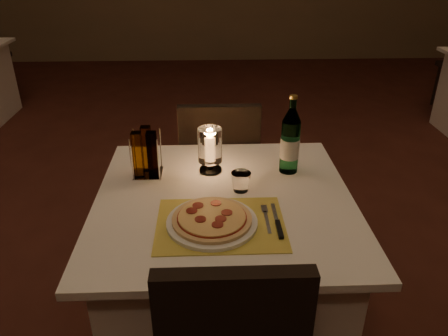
{
  "coord_description": "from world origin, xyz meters",
  "views": [
    {
      "loc": [
        0.16,
        -1.7,
        1.63
      ],
      "look_at": [
        0.22,
        -0.24,
        0.86
      ],
      "focal_mm": 35.0,
      "sensor_mm": 36.0,
      "label": 1
    }
  ],
  "objects_px": {
    "tumbler": "(241,182)",
    "water_bottle": "(290,142)",
    "pizza": "(212,218)",
    "chair_far": "(219,160)",
    "hurricane_candle": "(210,147)",
    "main_table": "(224,271)",
    "plate": "(212,222)"
  },
  "relations": [
    {
      "from": "tumbler",
      "to": "water_bottle",
      "type": "xyz_separation_m",
      "value": [
        0.22,
        0.16,
        0.1
      ]
    },
    {
      "from": "pizza",
      "to": "tumbler",
      "type": "height_order",
      "value": "tumbler"
    },
    {
      "from": "tumbler",
      "to": "chair_far",
      "type": "bearing_deg",
      "value": 95.92
    },
    {
      "from": "chair_far",
      "to": "hurricane_candle",
      "type": "height_order",
      "value": "hurricane_candle"
    },
    {
      "from": "water_bottle",
      "to": "pizza",
      "type": "bearing_deg",
      "value": -130.48
    },
    {
      "from": "tumbler",
      "to": "hurricane_candle",
      "type": "xyz_separation_m",
      "value": [
        -0.12,
        0.17,
        0.08
      ]
    },
    {
      "from": "chair_far",
      "to": "pizza",
      "type": "distance_m",
      "value": 0.92
    },
    {
      "from": "main_table",
      "to": "water_bottle",
      "type": "distance_m",
      "value": 0.62
    },
    {
      "from": "plate",
      "to": "tumbler",
      "type": "bearing_deg",
      "value": 63.25
    },
    {
      "from": "pizza",
      "to": "water_bottle",
      "type": "bearing_deg",
      "value": 49.52
    },
    {
      "from": "chair_far",
      "to": "hurricane_candle",
      "type": "distance_m",
      "value": 0.58
    },
    {
      "from": "pizza",
      "to": "tumbler",
      "type": "distance_m",
      "value": 0.26
    },
    {
      "from": "tumbler",
      "to": "water_bottle",
      "type": "distance_m",
      "value": 0.29
    },
    {
      "from": "plate",
      "to": "hurricane_candle",
      "type": "bearing_deg",
      "value": 90.17
    },
    {
      "from": "chair_far",
      "to": "water_bottle",
      "type": "bearing_deg",
      "value": -60.29
    },
    {
      "from": "hurricane_candle",
      "to": "water_bottle",
      "type": "bearing_deg",
      "value": -1.92
    },
    {
      "from": "chair_far",
      "to": "water_bottle",
      "type": "distance_m",
      "value": 0.66
    },
    {
      "from": "chair_far",
      "to": "water_bottle",
      "type": "relative_size",
      "value": 2.65
    },
    {
      "from": "pizza",
      "to": "hurricane_candle",
      "type": "height_order",
      "value": "hurricane_candle"
    },
    {
      "from": "water_bottle",
      "to": "hurricane_candle",
      "type": "xyz_separation_m",
      "value": [
        -0.34,
        0.01,
        -0.02
      ]
    },
    {
      "from": "main_table",
      "to": "hurricane_candle",
      "type": "distance_m",
      "value": 0.53
    },
    {
      "from": "hurricane_candle",
      "to": "pizza",
      "type": "bearing_deg",
      "value": -89.86
    },
    {
      "from": "chair_far",
      "to": "water_bottle",
      "type": "xyz_separation_m",
      "value": [
        0.29,
        -0.5,
        0.33
      ]
    },
    {
      "from": "plate",
      "to": "hurricane_candle",
      "type": "height_order",
      "value": "hurricane_candle"
    },
    {
      "from": "plate",
      "to": "pizza",
      "type": "height_order",
      "value": "pizza"
    },
    {
      "from": "main_table",
      "to": "tumbler",
      "type": "xyz_separation_m",
      "value": [
        0.07,
        0.05,
        0.41
      ]
    },
    {
      "from": "chair_far",
      "to": "plate",
      "type": "relative_size",
      "value": 2.81
    },
    {
      "from": "main_table",
      "to": "plate",
      "type": "relative_size",
      "value": 3.12
    },
    {
      "from": "main_table",
      "to": "tumbler",
      "type": "distance_m",
      "value": 0.41
    },
    {
      "from": "tumbler",
      "to": "main_table",
      "type": "bearing_deg",
      "value": -141.27
    },
    {
      "from": "chair_far",
      "to": "pizza",
      "type": "height_order",
      "value": "chair_far"
    },
    {
      "from": "pizza",
      "to": "hurricane_candle",
      "type": "xyz_separation_m",
      "value": [
        -0.0,
        0.4,
        0.09
      ]
    }
  ]
}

